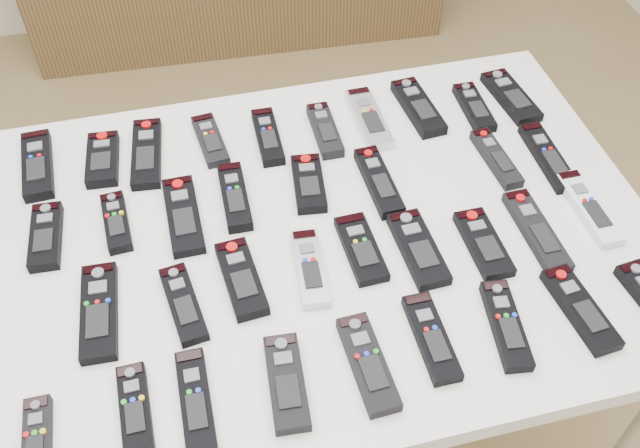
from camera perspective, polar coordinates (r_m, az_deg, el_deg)
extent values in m
plane|color=olive|center=(2.02, -3.89, -13.84)|extent=(4.00, 4.00, 0.00)
cube|color=white|center=(1.34, 0.00, -1.13)|extent=(1.25, 0.88, 0.04)
cylinder|color=beige|center=(1.68, 23.38, -15.95)|extent=(0.04, 0.04, 0.74)
cylinder|color=beige|center=(1.90, -19.66, -3.35)|extent=(0.04, 0.04, 0.74)
cylinder|color=beige|center=(2.02, 13.08, 2.57)|extent=(0.04, 0.04, 0.74)
cube|color=black|center=(1.54, -21.67, 4.41)|extent=(0.06, 0.19, 0.02)
cube|color=black|center=(1.51, -17.00, 4.98)|extent=(0.07, 0.15, 0.02)
cube|color=black|center=(1.51, -13.70, 5.52)|extent=(0.08, 0.20, 0.02)
cube|color=black|center=(1.51, -8.77, 6.65)|extent=(0.06, 0.16, 0.02)
cube|color=black|center=(1.50, -4.20, 6.98)|extent=(0.05, 0.17, 0.02)
cube|color=black|center=(1.51, 0.39, 7.51)|extent=(0.05, 0.16, 0.02)
cube|color=#B7B7BC|center=(1.55, 3.95, 8.39)|extent=(0.05, 0.19, 0.02)
cube|color=black|center=(1.59, 7.86, 9.24)|extent=(0.07, 0.19, 0.02)
cube|color=black|center=(1.61, 12.23, 9.09)|extent=(0.05, 0.15, 0.02)
cube|color=black|center=(1.66, 15.02, 9.82)|extent=(0.08, 0.18, 0.02)
cube|color=black|center=(1.40, -21.08, -0.93)|extent=(0.06, 0.15, 0.02)
cube|color=black|center=(1.38, -15.98, 0.14)|extent=(0.05, 0.14, 0.02)
cube|color=black|center=(1.37, -10.88, 0.68)|extent=(0.06, 0.19, 0.02)
cube|color=black|center=(1.38, -6.84, 2.18)|extent=(0.05, 0.17, 0.02)
cube|color=black|center=(1.40, -0.91, 3.27)|extent=(0.08, 0.15, 0.02)
cube|color=black|center=(1.41, 4.72, 3.39)|extent=(0.05, 0.18, 0.02)
cube|color=black|center=(1.49, 13.90, 5.12)|extent=(0.05, 0.17, 0.02)
cube|color=black|center=(1.53, 17.76, 5.13)|extent=(0.05, 0.19, 0.02)
cube|color=black|center=(1.26, -17.25, -6.71)|extent=(0.07, 0.20, 0.02)
cube|color=black|center=(1.24, -10.87, -6.29)|extent=(0.07, 0.17, 0.02)
cube|color=black|center=(1.25, -6.31, -4.35)|extent=(0.07, 0.17, 0.02)
cube|color=#B7B7BC|center=(1.26, -0.81, -3.55)|extent=(0.06, 0.17, 0.02)
cube|color=black|center=(1.29, 3.30, -1.98)|extent=(0.06, 0.16, 0.02)
cube|color=black|center=(1.30, 7.86, -1.97)|extent=(0.07, 0.17, 0.02)
cube|color=black|center=(1.33, 12.94, -1.53)|extent=(0.06, 0.16, 0.02)
cube|color=black|center=(1.37, 16.94, -0.54)|extent=(0.05, 0.20, 0.02)
cube|color=silver|center=(1.45, 20.69, 1.19)|extent=(0.05, 0.19, 0.02)
cube|color=black|center=(1.17, -21.69, -15.86)|extent=(0.04, 0.14, 0.02)
cube|color=black|center=(1.15, -14.58, -14.11)|extent=(0.05, 0.15, 0.02)
cube|color=black|center=(1.14, -9.93, -13.74)|extent=(0.05, 0.17, 0.02)
cube|color=black|center=(1.13, -2.70, -12.54)|extent=(0.07, 0.17, 0.02)
cube|color=black|center=(1.15, 3.85, -11.06)|extent=(0.06, 0.18, 0.02)
cube|color=black|center=(1.19, 8.90, -8.96)|extent=(0.05, 0.17, 0.02)
cube|color=black|center=(1.23, 14.65, -7.82)|extent=(0.07, 0.17, 0.02)
cube|color=black|center=(1.28, 20.11, -6.39)|extent=(0.07, 0.18, 0.02)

